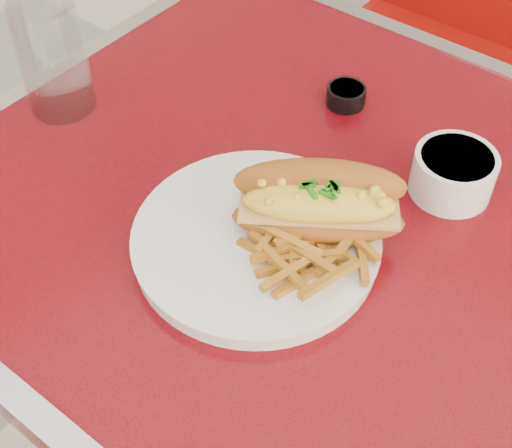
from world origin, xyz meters
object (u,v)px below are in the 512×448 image
Objects in this scene: water_tumbler at (53,57)px; sauce_cup_left at (346,95)px; diner_table at (394,333)px; mac_hoagie at (319,202)px; gravy_ramekin at (453,173)px; dinner_plate at (256,241)px; fork at (309,256)px.

sauce_cup_left is at bearing 38.45° from water_tumbler.
sauce_cup_left is 0.40m from water_tumbler.
mac_hoagie is at bearing -156.83° from diner_table.
gravy_ramekin reaches higher than diner_table.
gravy_ramekin is 0.85× the size of water_tumbler.
dinner_plate is 2.38× the size of water_tumbler.
mac_hoagie is 1.66× the size of fork.
water_tumbler is at bearing -141.55° from sauce_cup_left.
mac_hoagie reaches higher than diner_table.
dinner_plate is 0.07m from fork.
fork is 0.82× the size of water_tumbler.
diner_table is at bearing -81.19° from gravy_ramekin.
sauce_cup_left is (-0.07, 0.29, 0.00)m from dinner_plate.
fork is (0.02, -0.05, -0.04)m from mac_hoagie.
diner_table is 0.23m from gravy_ramekin.
water_tumbler is (-0.38, 0.04, 0.07)m from dinner_plate.
fork is at bearing -64.82° from sauce_cup_left.
gravy_ramekin is (-0.02, 0.12, 0.19)m from diner_table.
fork is 0.97× the size of gravy_ramekin.
water_tumbler reaches higher than fork.
mac_hoagie is at bearing 52.42° from dinner_plate.
gravy_ramekin reaches higher than dinner_plate.
gravy_ramekin is at bearing -18.69° from sauce_cup_left.
gravy_ramekin is at bearing -40.07° from fork.
dinner_plate is 2.81× the size of gravy_ramekin.
water_tumbler reaches higher than mac_hoagie.
water_tumbler is at bearing 63.83° from fork.
fork is 1.99× the size of sauce_cup_left.
water_tumbler reaches higher than sauce_cup_left.
fork is at bearing -133.34° from diner_table.
sauce_cup_left reaches higher than dinner_plate.
fork reaches higher than diner_table.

